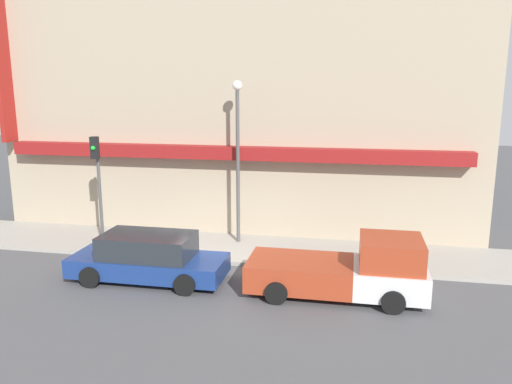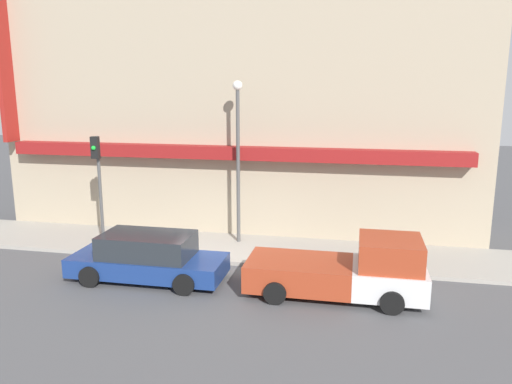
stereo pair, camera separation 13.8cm
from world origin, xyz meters
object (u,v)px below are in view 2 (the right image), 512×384
pickup_truck (347,270)px  parked_car (148,258)px  traffic_light (98,172)px  street_lamp (238,145)px  fire_hydrant (182,244)px

pickup_truck → parked_car: pickup_truck is taller
traffic_light → pickup_truck: bearing=-15.3°
parked_car → street_lamp: 5.51m
pickup_truck → street_lamp: bearing=136.5°
pickup_truck → traffic_light: traffic_light is taller
pickup_truck → fire_hydrant: size_ratio=6.85×
pickup_truck → street_lamp: size_ratio=0.84×
street_lamp → parked_car: bearing=-115.7°
parked_car → traffic_light: size_ratio=1.18×
parked_car → fire_hydrant: parked_car is taller
fire_hydrant → pickup_truck: bearing=-20.9°
fire_hydrant → street_lamp: bearing=48.0°
pickup_truck → parked_car: size_ratio=1.05×
fire_hydrant → traffic_light: size_ratio=0.18×
parked_car → street_lamp: size_ratio=0.80×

